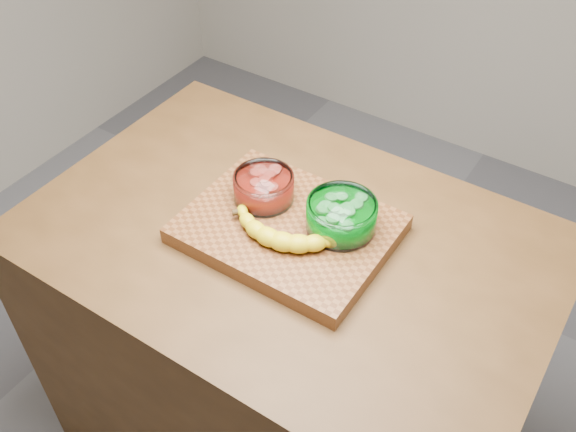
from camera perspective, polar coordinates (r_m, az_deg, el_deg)
The scene contains 6 objects.
ground at distance 2.19m, azimuth 0.00°, elevation -18.63°, with size 3.50×3.50×0.00m, color slate.
counter at distance 1.80m, azimuth 0.00°, elevation -11.88°, with size 1.20×0.80×0.90m, color #513318.
cutting_board at distance 1.44m, azimuth 0.00°, elevation -1.16°, with size 0.45×0.35×0.04m, color brown.
bowl_red at distance 1.47m, azimuth -2.16°, elevation 2.55°, with size 0.14×0.14×0.07m.
bowl_green at distance 1.40m, azimuth 4.77°, elevation 0.00°, with size 0.15×0.15×0.07m.
banana at distance 1.39m, azimuth -0.09°, elevation -0.96°, with size 0.29×0.16×0.04m, color yellow, non-canonical shape.
Camera 1 is at (0.57, -0.86, 1.93)m, focal length 40.00 mm.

